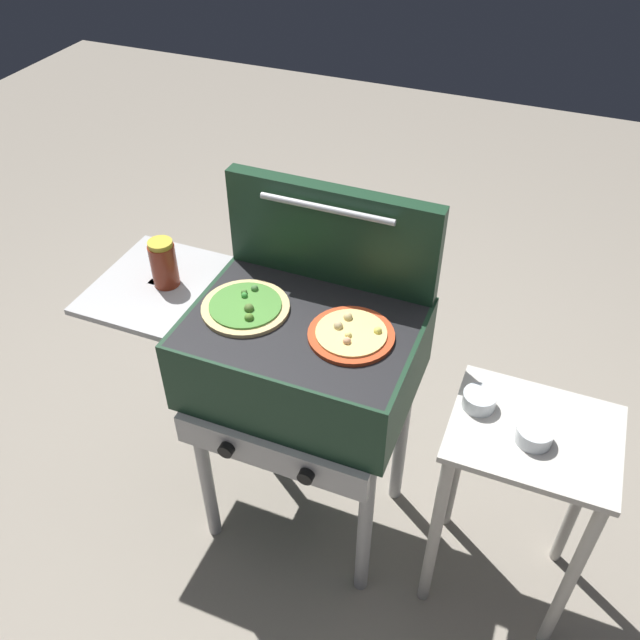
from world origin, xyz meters
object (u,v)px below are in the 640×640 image
(topping_bowl_far, at_px, (534,435))
(topping_bowl_near, at_px, (479,400))
(pizza_cheese, at_px, (351,334))
(grill, at_px, (299,359))
(prep_table, at_px, (521,479))
(sauce_jar, at_px, (164,263))
(pizza_veggie, at_px, (246,307))

(topping_bowl_far, bearing_deg, topping_bowl_near, 156.60)
(pizza_cheese, distance_m, topping_bowl_near, 0.39)
(grill, xyz_separation_m, pizza_cheese, (0.16, -0.01, 0.15))
(grill, relative_size, topping_bowl_near, 10.55)
(prep_table, bearing_deg, sauce_jar, 179.54)
(pizza_veggie, bearing_deg, topping_bowl_far, -1.56)
(prep_table, height_order, topping_bowl_near, topping_bowl_near)
(sauce_jar, height_order, prep_table, sauce_jar)
(pizza_veggie, height_order, sauce_jar, sauce_jar)
(topping_bowl_near, distance_m, topping_bowl_far, 0.17)
(pizza_cheese, relative_size, prep_table, 0.32)
(grill, distance_m, pizza_cheese, 0.22)
(pizza_cheese, distance_m, prep_table, 0.64)
(sauce_jar, xyz_separation_m, topping_bowl_near, (0.94, 0.02, -0.22))
(grill, bearing_deg, sauce_jar, 178.22)
(topping_bowl_near, xyz_separation_m, topping_bowl_far, (0.16, -0.07, 0.00))
(topping_bowl_far, bearing_deg, grill, 177.38)
(grill, xyz_separation_m, sauce_jar, (-0.42, 0.01, 0.22))
(grill, distance_m, sauce_jar, 0.47)
(grill, distance_m, prep_table, 0.71)
(pizza_veggie, height_order, topping_bowl_far, pizza_veggie)
(grill, height_order, topping_bowl_near, grill)
(grill, bearing_deg, pizza_veggie, -176.95)
(pizza_veggie, distance_m, prep_table, 0.91)
(prep_table, distance_m, topping_bowl_near, 0.28)
(pizza_cheese, bearing_deg, topping_bowl_far, -2.68)
(grill, distance_m, topping_bowl_near, 0.52)
(topping_bowl_near, bearing_deg, pizza_veggie, -176.16)
(grill, distance_m, topping_bowl_far, 0.67)
(grill, height_order, topping_bowl_far, grill)
(pizza_veggie, height_order, topping_bowl_near, pizza_veggie)
(grill, xyz_separation_m, topping_bowl_near, (0.51, 0.04, -0.00))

